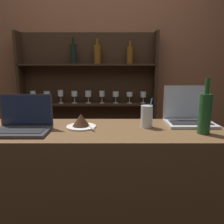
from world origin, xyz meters
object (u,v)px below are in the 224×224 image
Objects in this scene: cake_plate at (82,122)px; wine_bottle_green at (206,113)px; water_glass at (148,116)px; laptop_far at (189,115)px; laptop_near at (24,124)px.

wine_bottle_green is (0.71, -0.13, 0.08)m from cake_plate.
wine_bottle_green is (0.30, -0.13, 0.05)m from water_glass.
wine_bottle_green is at bearing -87.26° from laptop_far.
wine_bottle_green reaches higher than laptop_near.
wine_bottle_green is at bearing -10.07° from cake_plate.
laptop_near reaches higher than cake_plate.
cake_plate is 0.59× the size of wine_bottle_green.
laptop_far reaches higher than laptop_near.
wine_bottle_green is (1.04, -0.04, 0.07)m from laptop_near.
cake_plate is 1.01× the size of water_glass.
water_glass is at bearing 7.31° from laptop_near.
wine_bottle_green reaches higher than cake_plate.
laptop_near reaches higher than water_glass.
laptop_far is 1.66× the size of water_glass.
cake_plate is at bearing 14.90° from laptop_near.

